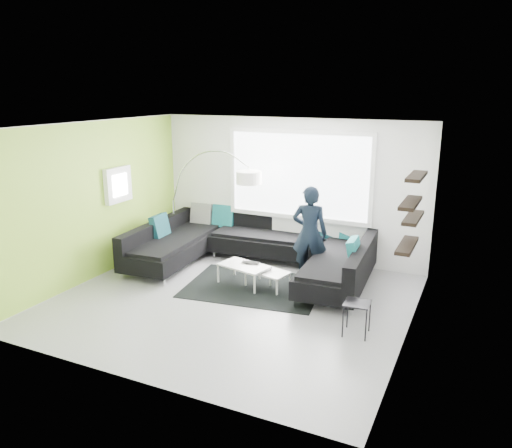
% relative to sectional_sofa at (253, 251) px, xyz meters
% --- Properties ---
extents(ground, '(5.50, 5.50, 0.00)m').
position_rel_sectional_sofa_xyz_m(ground, '(0.28, -1.39, -0.41)').
color(ground, gray).
rests_on(ground, ground).
extents(room_shell, '(5.54, 5.04, 2.82)m').
position_rel_sectional_sofa_xyz_m(room_shell, '(0.31, -1.18, 1.40)').
color(room_shell, white).
rests_on(room_shell, ground).
extents(sectional_sofa, '(4.46, 2.93, 0.93)m').
position_rel_sectional_sofa_xyz_m(sectional_sofa, '(0.00, 0.00, 0.00)').
color(sectional_sofa, black).
rests_on(sectional_sofa, ground).
extents(rug, '(2.49, 1.96, 0.01)m').
position_rel_sectional_sofa_xyz_m(rug, '(0.35, -0.69, -0.40)').
color(rug, black).
rests_on(rug, ground).
extents(coffee_table, '(1.23, 0.89, 0.36)m').
position_rel_sectional_sofa_xyz_m(coffee_table, '(0.36, -0.63, -0.23)').
color(coffee_table, white).
rests_on(coffee_table, ground).
extents(arc_lamp, '(2.11, 0.87, 2.20)m').
position_rel_sectional_sofa_xyz_m(arc_lamp, '(-2.02, 0.40, 0.69)').
color(arc_lamp, silver).
rests_on(arc_lamp, ground).
extents(side_table, '(0.37, 0.37, 0.48)m').
position_rel_sectional_sofa_xyz_m(side_table, '(2.38, -1.63, -0.17)').
color(side_table, black).
rests_on(side_table, ground).
extents(person, '(0.78, 0.65, 1.71)m').
position_rel_sectional_sofa_xyz_m(person, '(1.06, 0.11, 0.45)').
color(person, black).
rests_on(person, ground).
extents(laptop, '(0.38, 0.30, 0.02)m').
position_rel_sectional_sofa_xyz_m(laptop, '(0.22, -0.58, -0.03)').
color(laptop, black).
rests_on(laptop, coffee_table).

